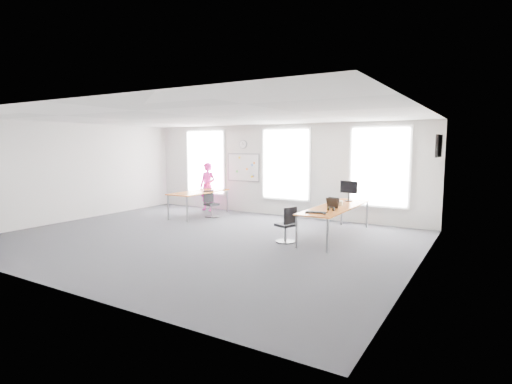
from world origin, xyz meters
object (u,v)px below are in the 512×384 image
Objects in this scene: desk_left at (199,193)px; monitor at (349,189)px; desk_right at (336,208)px; chair_right at (287,227)px; keyboard at (315,212)px; chair_left at (211,205)px; headphones at (331,209)px; person at (208,187)px.

monitor reaches higher than desk_left.
monitor is (4.87, 0.47, 0.38)m from desk_left.
desk_right is 1.44× the size of desk_left.
desk_right is 1.47m from chair_right.
keyboard reaches higher than desk_right.
desk_left is at bearing 119.51° from chair_left.
desk_right is 3.70× the size of chair_right.
chair_right is 1.54× the size of monitor.
keyboard is at bearing -97.08° from headphones.
headphones is (0.92, 0.47, 0.45)m from chair_right.
chair_left is at bearing 9.95° from desk_left.
headphones is at bearing -87.15° from chair_left.
headphones is (0.19, 0.48, 0.03)m from keyboard.
monitor is (4.45, 0.39, 0.75)m from chair_left.
chair_right is at bearing -23.47° from desk_left.
keyboard is at bearing -93.22° from desk_right.
desk_right is 0.73m from headphones.
keyboard is (4.40, -1.86, 0.42)m from chair_left.
chair_left is at bearing 142.02° from keyboard.
headphones is at bearing -76.60° from monitor.
desk_right is 4.92m from desk_left.
chair_left is (0.42, 0.07, -0.37)m from desk_left.
desk_left is at bearing -90.07° from chair_right.
chair_right reaches higher than desk_right.
desk_left is 3.95× the size of monitor.
monitor is at bearing 5.48° from desk_left.
desk_right is at bearing 169.62° from chair_right.
desk_right is 1.88× the size of person.
person is (-0.87, 0.96, 0.48)m from chair_left.
person is 5.35m from monitor.
desk_left is (-4.89, 0.59, 0.01)m from desk_right.
person is at bearing 61.64° from chair_left.
monitor is at bearing -175.58° from chair_right.
desk_right is at bearing 114.53° from headphones.
monitor is (-0.15, 1.77, 0.29)m from headphones.
headphones reaches higher than chair_left.
chair_right reaches higher than desk_left.
desk_right is 1.20m from keyboard.
headphones is at bearing -80.05° from desk_right.
chair_left is 1.38m from person.
monitor reaches higher than chair_right.
chair_left reaches higher than desk_right.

